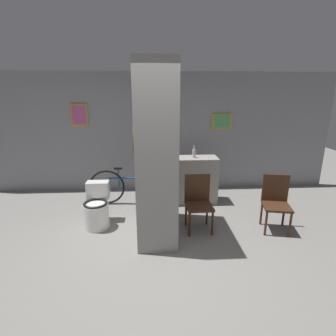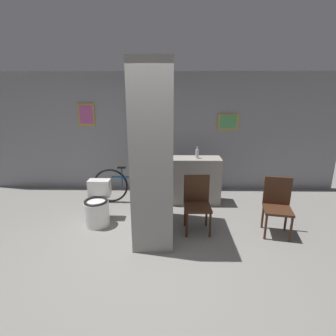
% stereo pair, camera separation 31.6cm
% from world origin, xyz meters
% --- Properties ---
extents(ground_plane, '(14.00, 14.00, 0.00)m').
position_xyz_m(ground_plane, '(0.00, 0.00, 0.00)').
color(ground_plane, gray).
extents(wall_back, '(8.00, 0.09, 2.60)m').
position_xyz_m(wall_back, '(-0.00, 2.63, 1.30)').
color(wall_back, gray).
rests_on(wall_back, ground_plane).
extents(pillar_center, '(0.60, 1.25, 2.60)m').
position_xyz_m(pillar_center, '(0.01, 0.62, 1.30)').
color(pillar_center, gray).
rests_on(pillar_center, ground_plane).
extents(counter_shelf, '(1.13, 0.44, 0.93)m').
position_xyz_m(counter_shelf, '(0.68, 1.80, 0.47)').
color(counter_shelf, gray).
rests_on(counter_shelf, ground_plane).
extents(toilet, '(0.41, 0.57, 0.71)m').
position_xyz_m(toilet, '(-0.99, 0.87, 0.30)').
color(toilet, white).
rests_on(toilet, ground_plane).
extents(chair_near_pillar, '(0.43, 0.43, 0.90)m').
position_xyz_m(chair_near_pillar, '(0.69, 0.69, 0.49)').
color(chair_near_pillar, '#422616').
rests_on(chair_near_pillar, ground_plane).
extents(chair_by_doorway, '(0.49, 0.49, 0.90)m').
position_xyz_m(chair_by_doorway, '(1.94, 0.61, 0.49)').
color(chair_by_doorway, '#422616').
rests_on(chair_by_doorway, ground_plane).
extents(bicycle, '(1.67, 0.42, 0.76)m').
position_xyz_m(bicycle, '(-0.48, 1.77, 0.37)').
color(bicycle, black).
rests_on(bicycle, ground_plane).
extents(bottle_tall, '(0.06, 0.06, 0.27)m').
position_xyz_m(bottle_tall, '(0.77, 1.78, 1.03)').
color(bottle_tall, silver).
rests_on(bottle_tall, counter_shelf).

